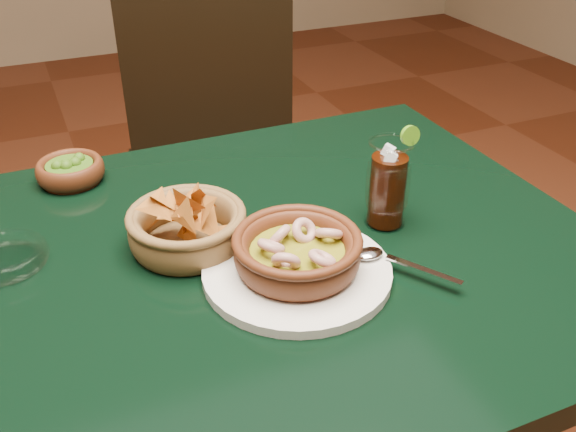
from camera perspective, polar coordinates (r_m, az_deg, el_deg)
name	(u,v)px	position (r m, az deg, el deg)	size (l,w,h in m)	color
dining_table	(195,322)	(0.96, -8.28, -9.29)	(1.20, 0.80, 0.75)	black
dining_chair	(214,158)	(1.65, -6.57, 5.19)	(0.56, 0.56, 0.99)	black
shrimp_plate	(298,257)	(0.85, 0.86, -3.64)	(0.31, 0.26, 0.07)	silver
chip_basket	(187,228)	(0.93, -8.95, -1.02)	(0.20, 0.20, 0.12)	brown
guacamole_ramekin	(70,170)	(1.15, -18.79, 3.89)	(0.13, 0.13, 0.04)	#441E0E
cola_drink	(388,185)	(0.96, 8.87, 2.78)	(0.13, 0.13, 0.16)	white
glass_ashtray	(5,258)	(0.96, -23.89, -3.40)	(0.13, 0.13, 0.03)	white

